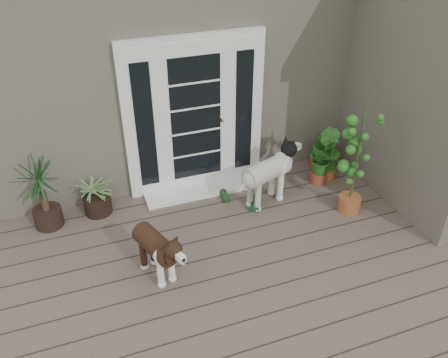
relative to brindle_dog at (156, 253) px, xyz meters
name	(u,v)px	position (x,y,z in m)	size (l,w,h in m)	color
deck	(275,290)	(1.15, -0.60, -0.38)	(6.20, 4.60, 0.12)	#6B5B4C
house_main	(169,44)	(1.15, 3.65, 1.11)	(7.40, 4.00, 3.10)	#665E54
door_unit	(195,116)	(0.95, 1.60, 0.75)	(1.90, 0.14, 2.15)	white
door_step	(202,189)	(0.95, 1.40, -0.30)	(1.60, 0.40, 0.05)	white
brindle_dog	(156,253)	(0.00, 0.00, 0.00)	(0.33, 0.78, 0.65)	#3D2416
white_dog	(266,179)	(1.68, 0.84, 0.05)	(0.38, 0.89, 0.74)	white
spider_plant	(96,192)	(-0.47, 1.40, -0.01)	(0.59, 0.59, 0.63)	#84925A
yucca	(42,194)	(-1.10, 1.34, 0.16)	(0.67, 0.67, 0.97)	black
herb_a	(319,166)	(2.62, 1.06, -0.07)	(0.40, 0.40, 0.51)	#26631C
herb_b	(328,161)	(2.79, 1.12, -0.05)	(0.37, 0.37, 0.55)	#295B1A
herb_c	(321,153)	(2.84, 1.40, -0.08)	(0.32, 0.32, 0.49)	#1C5317
sapling	(357,160)	(2.65, 0.31, 0.45)	(0.46, 0.46, 1.55)	#1A5418
clog_left	(225,196)	(1.20, 1.12, -0.29)	(0.12, 0.26, 0.08)	#173A1A
clog_right	(256,203)	(1.53, 0.81, -0.27)	(0.16, 0.34, 0.10)	#16371F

